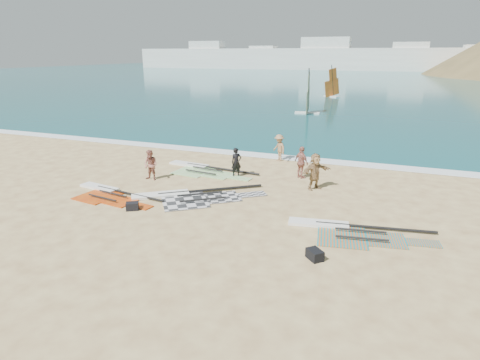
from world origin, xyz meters
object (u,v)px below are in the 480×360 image
(rig_orange, at_px, (348,231))
(beachgoer_right, at_px, (315,171))
(beachgoer_mid, at_px, (279,148))
(gear_bag_far, at_px, (315,255))
(beachgoer_left, at_px, (151,165))
(person_wetsuit, at_px, (236,162))
(rig_green, at_px, (201,169))
(rig_red, at_px, (108,194))
(gear_bag_near, at_px, (132,206))
(rig_grey, at_px, (189,196))
(beachgoer_back, at_px, (301,162))

(rig_orange, distance_m, beachgoer_right, 5.13)
(beachgoer_mid, xyz_separation_m, beachgoer_right, (3.12, -4.62, 0.08))
(gear_bag_far, xyz_separation_m, beachgoer_left, (-9.75, 5.44, 0.64))
(person_wetsuit, height_order, beachgoer_mid, beachgoer_mid)
(rig_green, xyz_separation_m, rig_orange, (8.87, -5.56, -0.00))
(rig_green, height_order, rig_red, rig_green)
(rig_orange, bearing_deg, person_wetsuit, 132.74)
(gear_bag_near, xyz_separation_m, beachgoer_left, (-1.59, 3.95, 0.64))
(beachgoer_left, distance_m, beachgoer_mid, 8.14)
(rig_grey, bearing_deg, rig_orange, -46.22)
(gear_bag_near, height_order, beachgoer_right, beachgoer_right)
(gear_bag_near, bearing_deg, rig_red, 152.35)
(gear_bag_far, xyz_separation_m, beachgoer_back, (-2.42, 8.61, 0.70))
(rig_green, relative_size, beachgoer_back, 3.37)
(rig_red, xyz_separation_m, beachgoer_mid, (5.89, 9.00, 0.78))
(rig_red, height_order, beachgoer_right, beachgoer_right)
(rig_green, height_order, beachgoer_mid, beachgoer_mid)
(person_wetsuit, distance_m, beachgoer_left, 4.54)
(gear_bag_near, relative_size, beachgoer_left, 0.32)
(gear_bag_far, height_order, person_wetsuit, person_wetsuit)
(rig_green, distance_m, beachgoer_left, 3.17)
(gear_bag_far, distance_m, beachgoer_right, 7.23)
(rig_orange, xyz_separation_m, gear_bag_near, (-8.92, -0.99, 0.12))
(person_wetsuit, relative_size, beachgoer_right, 0.88)
(beachgoer_mid, distance_m, beachgoer_right, 5.57)
(rig_green, relative_size, rig_red, 1.13)
(person_wetsuit, bearing_deg, beachgoer_mid, 28.60)
(beachgoer_right, bearing_deg, beachgoer_left, 140.33)
(rig_red, bearing_deg, beachgoer_back, 45.17)
(beachgoer_left, height_order, beachgoer_mid, beachgoer_mid)
(rig_grey, height_order, beachgoer_left, beachgoer_left)
(rig_orange, distance_m, beachgoer_back, 6.95)
(beachgoer_back, bearing_deg, beachgoer_mid, -18.62)
(rig_green, height_order, rig_orange, rig_green)
(person_wetsuit, relative_size, beachgoer_mid, 0.96)
(gear_bag_near, distance_m, gear_bag_far, 8.29)
(gear_bag_near, bearing_deg, beachgoer_right, 39.45)
(gear_bag_far, bearing_deg, beachgoer_left, 150.82)
(rig_grey, bearing_deg, person_wetsuit, 41.04)
(rig_grey, xyz_separation_m, rig_orange, (7.37, -1.26, -0.00))
(rig_grey, xyz_separation_m, beachgoer_right, (5.21, 3.31, 0.86))
(rig_red, distance_m, person_wetsuit, 6.82)
(rig_green, distance_m, beachgoer_back, 5.77)
(rig_orange, relative_size, beachgoer_left, 3.44)
(beachgoer_right, bearing_deg, person_wetsuit, 122.14)
(rig_green, bearing_deg, rig_red, -106.69)
(rig_green, bearing_deg, beachgoer_mid, 51.71)
(gear_bag_far, xyz_separation_m, person_wetsuit, (-5.76, 7.61, 0.63))
(rig_grey, height_order, person_wetsuit, person_wetsuit)
(rig_red, distance_m, beachgoer_back, 9.98)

